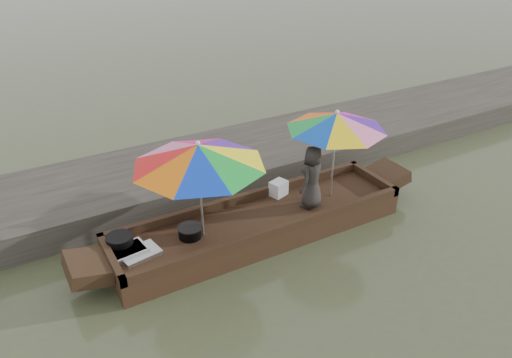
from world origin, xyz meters
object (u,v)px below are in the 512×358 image
supply_bag (278,188)px  boat_hull (259,226)px  cooking_pot (120,242)px  charcoal_grill (190,232)px  vendor (312,177)px  umbrella_bow (201,190)px  umbrella_stern (334,154)px  tray_crayfish (127,252)px  tray_scallop (140,253)px

supply_bag → boat_hull: bearing=-145.1°
cooking_pot → charcoal_grill: size_ratio=1.13×
supply_bag → vendor: 0.75m
umbrella_bow → umbrella_stern: same height
cooking_pot → umbrella_stern: size_ratio=0.24×
boat_hull → tray_crayfish: size_ratio=8.84×
boat_hull → tray_crayfish: (-2.12, 0.09, 0.22)m
vendor → charcoal_grill: bearing=-31.7°
umbrella_bow → umbrella_stern: 2.40m
boat_hull → supply_bag: bearing=34.9°
charcoal_grill → vendor: 2.15m
supply_bag → tray_scallop: bearing=-169.9°
supply_bag → cooking_pot: bearing=-176.8°
vendor → supply_bag: bearing=-91.4°
tray_crayfish → supply_bag: supply_bag is taller
cooking_pot → supply_bag: 2.81m
cooking_pot → umbrella_bow: umbrella_bow is taller
tray_scallop → supply_bag: (2.62, 0.47, 0.10)m
cooking_pot → tray_crayfish: bearing=-79.8°
boat_hull → tray_crayfish: bearing=177.6°
boat_hull → cooking_pot: size_ratio=12.45×
cooking_pot → vendor: (3.08, -0.41, 0.44)m
tray_crayfish → tray_scallop: (0.15, -0.11, -0.01)m
tray_crayfish → umbrella_bow: size_ratio=0.28×
tray_scallop → umbrella_stern: bearing=0.3°
cooking_pot → vendor: size_ratio=0.36×
cooking_pot → umbrella_bow: bearing=-13.9°
tray_scallop → charcoal_grill: (0.80, 0.06, 0.05)m
tray_crayfish → charcoal_grill: charcoal_grill is taller
charcoal_grill → umbrella_bow: bearing=-13.3°
tray_scallop → vendor: vendor is taller
cooking_pot → tray_scallop: cooking_pot is taller
charcoal_grill → umbrella_bow: umbrella_bow is taller
charcoal_grill → supply_bag: (1.82, 0.40, 0.05)m
charcoal_grill → vendor: vendor is taller
boat_hull → supply_bag: size_ratio=17.31×
charcoal_grill → vendor: bearing=-4.5°
boat_hull → supply_bag: (0.64, 0.45, 0.30)m
boat_hull → umbrella_bow: bearing=180.0°
boat_hull → umbrella_bow: 1.36m
cooking_pot → supply_bag: supply_bag is taller
supply_bag → umbrella_bow: (-1.62, -0.45, 0.65)m
charcoal_grill → supply_bag: 1.86m
tray_scallop → umbrella_bow: bearing=0.9°
charcoal_grill → vendor: size_ratio=0.32×
tray_crayfish → charcoal_grill: size_ratio=1.59×
tray_crayfish → umbrella_bow: (1.15, -0.09, 0.73)m
tray_scallop → charcoal_grill: charcoal_grill is taller
tray_crayfish → tray_scallop: tray_crayfish is taller
umbrella_bow → charcoal_grill: bearing=166.7°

